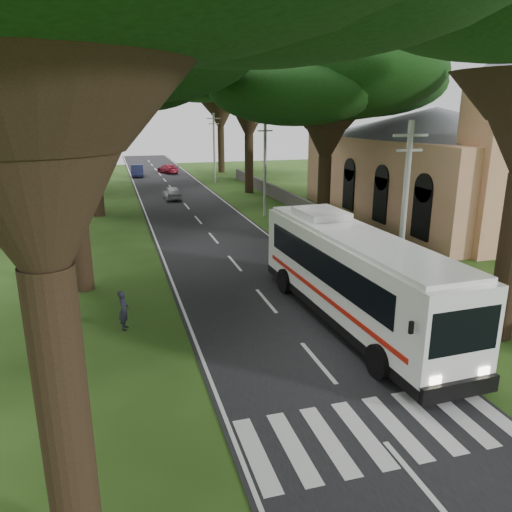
% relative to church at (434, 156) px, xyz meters
% --- Properties ---
extents(ground, '(140.00, 140.00, 0.00)m').
position_rel_church_xyz_m(ground, '(-17.86, -21.55, -4.91)').
color(ground, '#223E11').
rests_on(ground, ground).
extents(road, '(8.00, 120.00, 0.04)m').
position_rel_church_xyz_m(road, '(-17.86, 3.45, -4.90)').
color(road, black).
rests_on(road, ground).
extents(crosswalk, '(8.00, 3.00, 0.01)m').
position_rel_church_xyz_m(crosswalk, '(-17.86, -23.55, -4.91)').
color(crosswalk, silver).
rests_on(crosswalk, ground).
extents(property_wall, '(0.35, 50.00, 1.20)m').
position_rel_church_xyz_m(property_wall, '(-8.86, 2.45, -4.31)').
color(property_wall, '#383533').
rests_on(property_wall, ground).
extents(church, '(14.00, 24.00, 11.60)m').
position_rel_church_xyz_m(church, '(0.00, 0.00, 0.00)').
color(church, tan).
rests_on(church, ground).
extents(pole_near, '(1.60, 0.24, 8.00)m').
position_rel_church_xyz_m(pole_near, '(-12.36, -15.55, -0.73)').
color(pole_near, gray).
rests_on(pole_near, ground).
extents(pole_mid, '(1.60, 0.24, 8.00)m').
position_rel_church_xyz_m(pole_mid, '(-12.36, 4.45, -0.73)').
color(pole_mid, gray).
rests_on(pole_mid, ground).
extents(pole_far, '(1.60, 0.24, 8.00)m').
position_rel_church_xyz_m(pole_far, '(-12.36, 24.45, -0.73)').
color(pole_far, gray).
rests_on(pole_far, ground).
extents(tree_l_mida, '(14.91, 14.91, 14.77)m').
position_rel_church_xyz_m(tree_l_mida, '(-25.86, -9.55, 6.59)').
color(tree_l_mida, black).
rests_on(tree_l_mida, ground).
extents(tree_l_midb, '(15.87, 15.87, 14.61)m').
position_rel_church_xyz_m(tree_l_midb, '(-25.36, 8.45, 6.25)').
color(tree_l_midb, black).
rests_on(tree_l_midb, ground).
extents(tree_l_far, '(16.26, 16.26, 16.36)m').
position_rel_church_xyz_m(tree_l_far, '(-26.36, 26.45, 7.91)').
color(tree_l_far, black).
rests_on(tree_l_far, ground).
extents(tree_r_mida, '(15.33, 15.33, 14.06)m').
position_rel_church_xyz_m(tree_r_mida, '(-9.86, -1.55, 5.82)').
color(tree_r_mida, black).
rests_on(tree_r_mida, ground).
extents(tree_r_midb, '(12.79, 12.79, 14.90)m').
position_rel_church_xyz_m(tree_r_midb, '(-10.36, 16.45, 7.07)').
color(tree_r_midb, black).
rests_on(tree_r_midb, ground).
extents(tree_r_far, '(14.92, 14.92, 15.71)m').
position_rel_church_xyz_m(tree_r_far, '(-9.36, 34.45, 7.51)').
color(tree_r_far, black).
rests_on(tree_r_far, ground).
extents(coach_bus, '(3.37, 12.89, 3.77)m').
position_rel_church_xyz_m(coach_bus, '(-15.19, -16.65, -2.88)').
color(coach_bus, white).
rests_on(coach_bus, ground).
extents(distant_car_a, '(1.56, 3.73, 1.26)m').
position_rel_church_xyz_m(distant_car_a, '(-18.66, 14.44, -4.25)').
color(distant_car_a, '#9F9EA2').
rests_on(distant_car_a, road).
extents(distant_car_b, '(1.75, 4.48, 1.45)m').
position_rel_church_xyz_m(distant_car_b, '(-20.86, 33.04, -4.15)').
color(distant_car_b, '#21254D').
rests_on(distant_car_b, road).
extents(distant_car_c, '(2.84, 4.49, 1.21)m').
position_rel_church_xyz_m(distant_car_c, '(-16.64, 35.32, -4.27)').
color(distant_car_c, maroon).
rests_on(distant_car_c, road).
extents(pedestrian, '(0.49, 0.65, 1.62)m').
position_rel_church_xyz_m(pedestrian, '(-24.17, -14.82, -4.10)').
color(pedestrian, black).
rests_on(pedestrian, ground).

